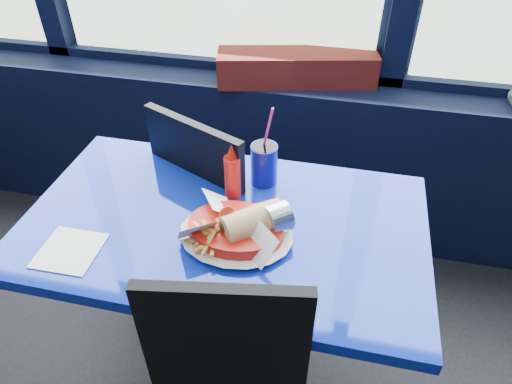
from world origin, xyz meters
The scene contains 8 objects.
window_sill centered at (0.00, 2.87, 0.40)m, with size 5.00×0.26×0.80m, color black.
near_table centered at (0.30, 2.00, 0.57)m, with size 1.20×0.70×0.75m.
chair_near_back centered at (0.09, 2.32, 0.54)m, with size 0.56×0.57×0.94m.
planter_box centered at (0.38, 2.87, 0.87)m, with size 0.67×0.17×0.13m, color maroon.
food_basket centered at (0.36, 1.94, 0.79)m, with size 0.34×0.34×0.11m.
ketchup_bottle centered at (0.30, 2.12, 0.84)m, with size 0.05×0.05×0.19m.
soda_cup centered at (0.38, 2.21, 0.82)m, with size 0.09×0.09×0.29m.
napkin centered at (-0.08, 1.78, 0.75)m, with size 0.16×0.16×0.00m, color white.
Camera 1 is at (0.61, 1.04, 1.68)m, focal length 32.00 mm.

